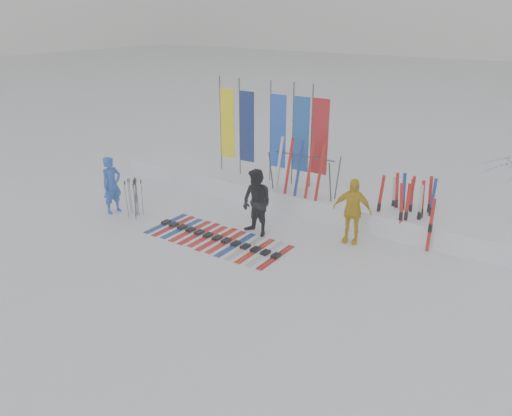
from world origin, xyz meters
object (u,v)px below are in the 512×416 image
Objects in this scene: person_black at (257,203)px; person_yellow at (352,211)px; person_blue at (112,185)px; ski_row at (217,238)px; ski_rack at (304,169)px.

person_black is 2.55m from person_yellow.
person_yellow is (6.86, 2.14, 0.01)m from person_blue.
person_blue is at bearing -176.53° from ski_row.
person_blue is 7.19m from person_yellow.
person_yellow reaches higher than person_blue.
person_blue is at bearing -173.10° from person_yellow.
ski_row is 3.45m from ski_rack.
person_blue is 5.80m from ski_rack.
person_black is 0.91× the size of ski_rack.
ski_rack is at bearing 141.46° from person_yellow.
ski_row is (-0.71, -0.88, -0.90)m from person_black.
person_black is (4.53, 1.12, 0.05)m from person_blue.
ski_row is (3.83, 0.23, -0.84)m from person_blue.
person_yellow is at bearing -67.85° from person_blue.
person_yellow is 2.41m from ski_rack.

